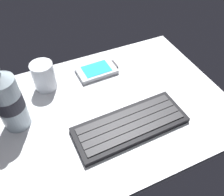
{
  "coord_description": "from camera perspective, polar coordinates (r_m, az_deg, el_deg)",
  "views": [
    {
      "loc": [
        -17.62,
        -38.9,
        49.04
      ],
      "look_at": [
        0.0,
        0.0,
        3.0
      ],
      "focal_mm": 37.6,
      "sensor_mm": 36.0,
      "label": 1
    }
  ],
  "objects": [
    {
      "name": "water_bottle",
      "position": [
        0.59,
        -24.03,
        -0.32
      ],
      "size": [
        6.73,
        6.73,
        20.8
      ],
      "color": "silver",
      "rests_on": "ground_plane"
    },
    {
      "name": "handheld_device",
      "position": [
        0.75,
        -3.67,
        6.72
      ],
      "size": [
        12.98,
        8.0,
        1.5
      ],
      "color": "#B7BABF",
      "rests_on": "ground_plane"
    },
    {
      "name": "juice_cup",
      "position": [
        0.7,
        -16.19,
        4.92
      ],
      "size": [
        6.4,
        6.4,
        8.5
      ],
      "color": "silver",
      "rests_on": "ground_plane"
    },
    {
      "name": "ground_plane",
      "position": [
        0.66,
        0.08,
        -2.5
      ],
      "size": [
        64.0,
        48.0,
        2.8
      ],
      "color": "silver"
    },
    {
      "name": "keyboard",
      "position": [
        0.6,
        4.47,
        -6.5
      ],
      "size": [
        29.34,
        11.92,
        1.7
      ],
      "color": "black",
      "rests_on": "ground_plane"
    }
  ]
}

